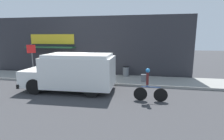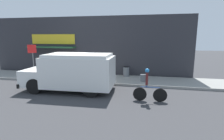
% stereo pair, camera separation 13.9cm
% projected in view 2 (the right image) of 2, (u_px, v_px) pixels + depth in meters
% --- Properties ---
extents(ground_plane, '(70.00, 70.00, 0.00)m').
position_uv_depth(ground_plane, '(72.00, 83.00, 12.26)').
color(ground_plane, '#38383A').
extents(sidewalk, '(28.00, 2.74, 0.16)m').
position_uv_depth(sidewalk, '(79.00, 78.00, 13.57)').
color(sidewalk, gray).
rests_on(sidewalk, ground_plane).
extents(storefront, '(17.31, 1.02, 4.88)m').
position_uv_depth(storefront, '(84.00, 46.00, 14.74)').
color(storefront, '#2D2D33').
rests_on(storefront, ground_plane).
extents(school_bus, '(5.47, 2.85, 2.23)m').
position_uv_depth(school_bus, '(73.00, 72.00, 10.45)').
color(school_bus, white).
rests_on(school_bus, ground_plane).
extents(cyclist, '(1.69, 0.21, 1.68)m').
position_uv_depth(cyclist, '(148.00, 86.00, 8.71)').
color(cyclist, black).
rests_on(cyclist, ground_plane).
extents(stop_sign_post, '(0.45, 0.45, 2.54)m').
position_uv_depth(stop_sign_post, '(33.00, 55.00, 12.94)').
color(stop_sign_post, slate).
rests_on(stop_sign_post, sidewalk).
extents(trash_bin, '(0.49, 0.49, 0.77)m').
position_uv_depth(trash_bin, '(126.00, 71.00, 13.74)').
color(trash_bin, slate).
rests_on(trash_bin, sidewalk).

